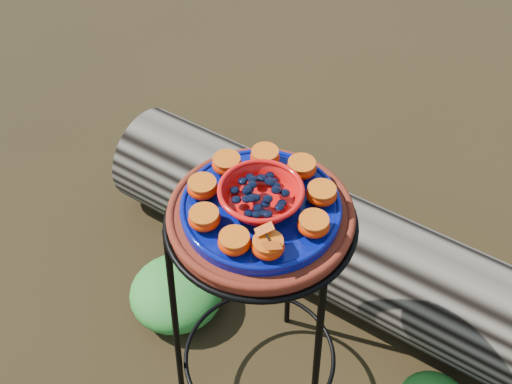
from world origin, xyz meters
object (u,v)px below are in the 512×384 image
at_px(plant_stand, 260,315).
at_px(cobalt_plate, 261,208).
at_px(terracotta_saucer, 261,217).
at_px(driftwood_log, 369,261).
at_px(red_bowl, 261,197).

xyz_separation_m(plant_stand, cobalt_plate, (0.00, 0.00, 0.39)).
relative_size(terracotta_saucer, driftwood_log, 0.22).
distance_m(plant_stand, driftwood_log, 0.49).
xyz_separation_m(cobalt_plate, driftwood_log, (0.19, 0.41, -0.58)).
xyz_separation_m(plant_stand, terracotta_saucer, (0.00, 0.00, 0.37)).
bearing_deg(plant_stand, cobalt_plate, 0.00).
bearing_deg(plant_stand, terracotta_saucer, 0.00).
bearing_deg(red_bowl, cobalt_plate, 0.00).
bearing_deg(terracotta_saucer, driftwood_log, 65.68).
height_order(plant_stand, red_bowl, red_bowl).
bearing_deg(driftwood_log, red_bowl, -114.32).
bearing_deg(red_bowl, plant_stand, 0.00).
distance_m(terracotta_saucer, driftwood_log, 0.71).
relative_size(plant_stand, red_bowl, 4.32).
bearing_deg(plant_stand, driftwood_log, 65.68).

